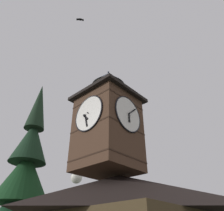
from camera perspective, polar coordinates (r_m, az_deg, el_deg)
clock_tower at (r=16.85m, az=-1.06°, el=-4.30°), size 4.54×4.54×8.75m
pine_tree_behind at (r=20.59m, az=-21.89°, el=-18.45°), size 5.84×5.84×16.25m
moon at (r=48.73m, az=-9.04°, el=-17.70°), size 2.34×2.34×2.34m
flying_bird_high at (r=20.83m, az=-8.13°, el=20.88°), size 0.59×0.54×0.14m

